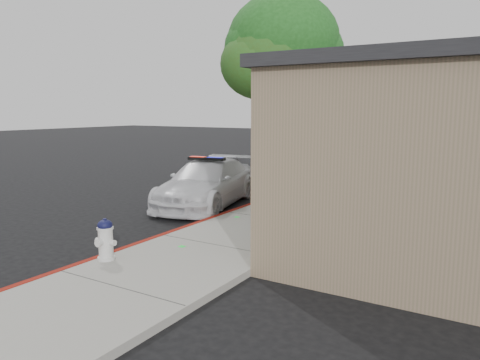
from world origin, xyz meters
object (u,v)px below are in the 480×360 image
at_px(police_car, 207,183).
at_px(street_tree_near, 276,62).
at_px(street_tree_far, 374,85).
at_px(fire_hydrant, 105,239).
at_px(street_tree_mid, 284,46).

height_order(police_car, street_tree_near, street_tree_near).
height_order(street_tree_near, street_tree_far, street_tree_near).
relative_size(fire_hydrant, street_tree_far, 0.15).
xyz_separation_m(street_tree_mid, street_tree_far, (0.30, 9.27, -0.82)).
height_order(street_tree_mid, street_tree_far, street_tree_mid).
height_order(fire_hydrant, street_tree_mid, street_tree_mid).
height_order(police_car, street_tree_far, street_tree_far).
distance_m(fire_hydrant, street_tree_mid, 8.52).
bearing_deg(police_car, street_tree_far, 63.39).
xyz_separation_m(police_car, street_tree_mid, (2.34, 0.99, 4.44)).
distance_m(street_tree_near, street_tree_mid, 0.56).
xyz_separation_m(fire_hydrant, street_tree_far, (0.82, 16.42, 3.80)).
distance_m(police_car, street_tree_far, 11.20).
bearing_deg(street_tree_mid, street_tree_near, -126.50).
bearing_deg(street_tree_near, street_tree_mid, 53.50).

